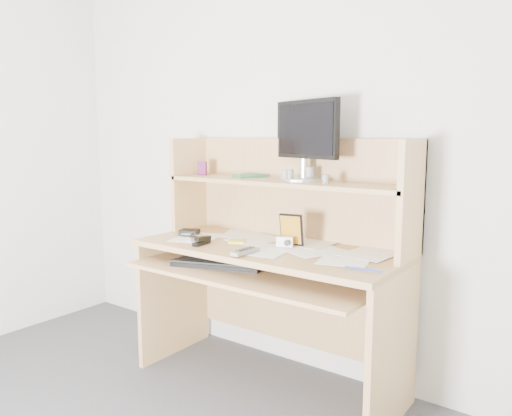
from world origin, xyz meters
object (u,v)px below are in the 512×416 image
Objects in this scene: desk at (276,254)px; game_case at (292,230)px; monitor at (306,138)px; tv_remote at (245,251)px; keyboard at (218,263)px.

desk is 8.35× the size of game_case.
monitor is (-0.01, 0.14, 0.46)m from game_case.
game_case is 0.36× the size of monitor.
game_case is (0.09, 0.27, 0.08)m from tv_remote.
desk is at bearing 31.60° from keyboard.
monitor is (0.08, 0.41, 0.54)m from tv_remote.
keyboard is (-0.20, -0.24, -0.03)m from desk.
tv_remote is at bearing -31.75° from keyboard.
tv_remote is (0.01, -0.29, 0.07)m from desk.
monitor reaches higher than tv_remote.
keyboard is 2.94× the size of tv_remote.
keyboard is at bearing -129.23° from desk.
tv_remote is at bearing -121.40° from game_case.
monitor reaches higher than desk.
monitor is at bearing 79.80° from tv_remote.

